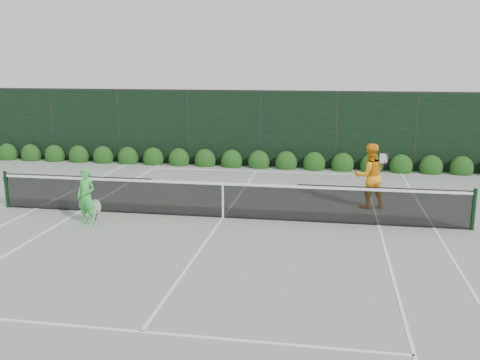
# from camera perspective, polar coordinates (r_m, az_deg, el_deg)

# --- Properties ---
(ground) EXTENTS (80.00, 80.00, 0.00)m
(ground) POSITION_cam_1_polar(r_m,az_deg,el_deg) (14.56, -1.82, -4.04)
(ground) COLOR gray
(ground) RESTS_ON ground
(tennis_net) EXTENTS (12.90, 0.10, 1.07)m
(tennis_net) POSITION_cam_1_polar(r_m,az_deg,el_deg) (14.42, -1.93, -2.01)
(tennis_net) COLOR black
(tennis_net) RESTS_ON ground
(player_woman) EXTENTS (0.66, 0.49, 1.49)m
(player_woman) POSITION_cam_1_polar(r_m,az_deg,el_deg) (14.33, -16.07, -1.73)
(player_woman) COLOR green
(player_woman) RESTS_ON ground
(player_man) EXTENTS (1.09, 0.97, 1.87)m
(player_man) POSITION_cam_1_polar(r_m,az_deg,el_deg) (15.81, 13.64, 0.44)
(player_man) COLOR #FFA015
(player_man) RESTS_ON ground
(court_lines) EXTENTS (11.03, 23.83, 0.01)m
(court_lines) POSITION_cam_1_polar(r_m,az_deg,el_deg) (14.56, -1.82, -4.01)
(court_lines) COLOR white
(court_lines) RESTS_ON ground
(windscreen_fence) EXTENTS (32.00, 21.07, 3.06)m
(windscreen_fence) POSITION_cam_1_polar(r_m,az_deg,el_deg) (11.62, -4.54, -0.60)
(windscreen_fence) COLOR black
(windscreen_fence) RESTS_ON ground
(hedge_row) EXTENTS (31.66, 0.65, 0.94)m
(hedge_row) POSITION_cam_1_polar(r_m,az_deg,el_deg) (21.37, 2.01, 1.93)
(hedge_row) COLOR #14340E
(hedge_row) RESTS_ON ground
(tennis_balls) EXTENTS (2.73, 1.85, 0.07)m
(tennis_balls) POSITION_cam_1_polar(r_m,az_deg,el_deg) (15.07, -7.71, -3.43)
(tennis_balls) COLOR #C4DB30
(tennis_balls) RESTS_ON ground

